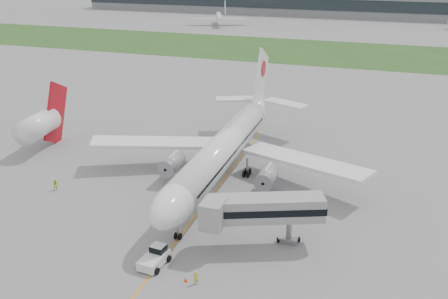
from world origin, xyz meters
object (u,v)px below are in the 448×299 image
(jet_bridge, at_px, (259,210))
(ground_crew_near, at_px, (196,277))
(pushback_tug, at_px, (155,257))
(neighbor_aircraft, at_px, (40,124))
(airliner, at_px, (225,147))

(jet_bridge, height_order, ground_crew_near, jet_bridge)
(jet_bridge, bearing_deg, pushback_tug, -166.13)
(ground_crew_near, relative_size, neighbor_aircraft, 0.11)
(pushback_tug, bearing_deg, jet_bridge, 41.61)
(ground_crew_near, xyz_separation_m, neighbor_aircraft, (-42.75, 29.40, 4.18))
(pushback_tug, xyz_separation_m, ground_crew_near, (6.13, -2.11, -0.10))
(airliner, bearing_deg, ground_crew_near, -78.45)
(airliner, bearing_deg, neighbor_aircraft, 177.80)
(airliner, height_order, jet_bridge, airliner)
(ground_crew_near, bearing_deg, neighbor_aircraft, -78.27)
(airliner, xyz_separation_m, ground_crew_near, (5.72, -27.97, -4.77))
(jet_bridge, relative_size, ground_crew_near, 8.31)
(airliner, xyz_separation_m, pushback_tug, (-0.41, -25.86, -4.67))
(neighbor_aircraft, bearing_deg, pushback_tug, -42.54)
(airliner, relative_size, neighbor_aircraft, 3.42)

